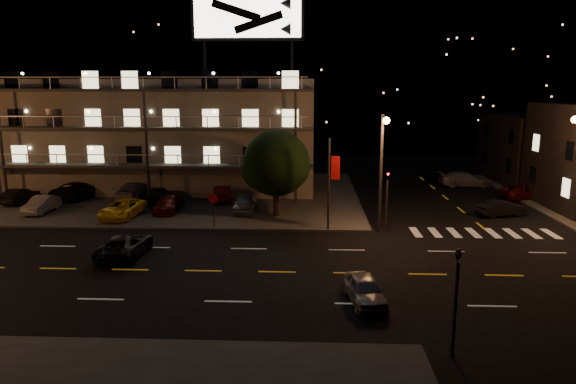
{
  "coord_description": "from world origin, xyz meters",
  "views": [
    {
      "loc": [
        3.73,
        -26.06,
        9.62
      ],
      "look_at": [
        2.24,
        8.0,
        2.78
      ],
      "focal_mm": 32.0,
      "sensor_mm": 36.0,
      "label": 1
    }
  ],
  "objects_px": {
    "tree": "(276,165)",
    "road_car_east": "(365,290)",
    "lot_car_4": "(245,203)",
    "lot_car_2": "(122,209)",
    "road_car_west": "(125,245)",
    "side_car_0": "(502,208)",
    "lot_car_7": "(135,191)"
  },
  "relations": [
    {
      "from": "tree",
      "to": "road_car_east",
      "type": "height_order",
      "value": "tree"
    },
    {
      "from": "lot_car_4",
      "to": "road_car_east",
      "type": "relative_size",
      "value": 1.13
    },
    {
      "from": "lot_car_2",
      "to": "road_car_west",
      "type": "xyz_separation_m",
      "value": [
        3.32,
        -8.62,
        -0.15
      ]
    },
    {
      "from": "road_car_east",
      "to": "tree",
      "type": "bearing_deg",
      "value": 99.62
    },
    {
      "from": "tree",
      "to": "side_car_0",
      "type": "bearing_deg",
      "value": 4.01
    },
    {
      "from": "lot_car_7",
      "to": "road_car_east",
      "type": "xyz_separation_m",
      "value": [
        17.9,
        -21.28,
        -0.28
      ]
    },
    {
      "from": "lot_car_7",
      "to": "road_car_east",
      "type": "bearing_deg",
      "value": 134.26
    },
    {
      "from": "side_car_0",
      "to": "road_car_east",
      "type": "relative_size",
      "value": 1.06
    },
    {
      "from": "lot_car_7",
      "to": "road_car_east",
      "type": "height_order",
      "value": "lot_car_7"
    },
    {
      "from": "tree",
      "to": "lot_car_2",
      "type": "xyz_separation_m",
      "value": [
        -11.51,
        -1.01,
        -3.23
      ]
    },
    {
      "from": "lot_car_7",
      "to": "road_car_west",
      "type": "xyz_separation_m",
      "value": [
        4.57,
        -15.16,
        -0.24
      ]
    },
    {
      "from": "side_car_0",
      "to": "road_car_east",
      "type": "distance_m",
      "value": 20.93
    },
    {
      "from": "lot_car_7",
      "to": "side_car_0",
      "type": "xyz_separation_m",
      "value": [
        30.16,
        -4.31,
        -0.26
      ]
    },
    {
      "from": "lot_car_7",
      "to": "side_car_0",
      "type": "bearing_deg",
      "value": 176.05
    },
    {
      "from": "lot_car_4",
      "to": "lot_car_7",
      "type": "height_order",
      "value": "lot_car_7"
    },
    {
      "from": "tree",
      "to": "lot_car_2",
      "type": "height_order",
      "value": "tree"
    },
    {
      "from": "lot_car_2",
      "to": "lot_car_4",
      "type": "xyz_separation_m",
      "value": [
        8.97,
        2.2,
        0.05
      ]
    },
    {
      "from": "tree",
      "to": "side_car_0",
      "type": "distance_m",
      "value": 17.77
    },
    {
      "from": "side_car_0",
      "to": "road_car_west",
      "type": "height_order",
      "value": "road_car_west"
    },
    {
      "from": "lot_car_2",
      "to": "side_car_0",
      "type": "bearing_deg",
      "value": 9.75
    },
    {
      "from": "tree",
      "to": "road_car_east",
      "type": "bearing_deg",
      "value": -71.92
    },
    {
      "from": "road_car_east",
      "to": "lot_car_2",
      "type": "bearing_deg",
      "value": 130.02
    },
    {
      "from": "tree",
      "to": "lot_car_7",
      "type": "xyz_separation_m",
      "value": [
        -12.76,
        5.53,
        -3.14
      ]
    },
    {
      "from": "road_car_east",
      "to": "lot_car_4",
      "type": "bearing_deg",
      "value": 105.92
    },
    {
      "from": "tree",
      "to": "road_car_west",
      "type": "relative_size",
      "value": 1.38
    },
    {
      "from": "lot_car_4",
      "to": "road_car_east",
      "type": "distance_m",
      "value": 18.59
    },
    {
      "from": "lot_car_4",
      "to": "side_car_0",
      "type": "relative_size",
      "value": 1.07
    },
    {
      "from": "lot_car_2",
      "to": "lot_car_7",
      "type": "distance_m",
      "value": 6.66
    },
    {
      "from": "lot_car_2",
      "to": "road_car_west",
      "type": "height_order",
      "value": "lot_car_2"
    },
    {
      "from": "lot_car_2",
      "to": "side_car_0",
      "type": "height_order",
      "value": "lot_car_2"
    },
    {
      "from": "lot_car_7",
      "to": "road_car_east",
      "type": "distance_m",
      "value": 27.8
    },
    {
      "from": "side_car_0",
      "to": "road_car_east",
      "type": "bearing_deg",
      "value": 128.29
    }
  ]
}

